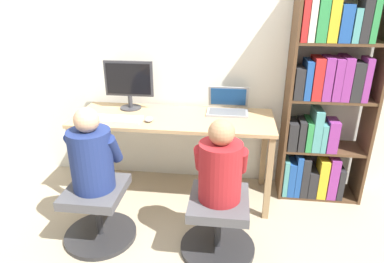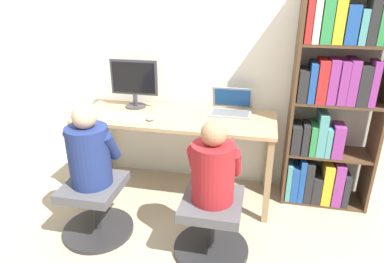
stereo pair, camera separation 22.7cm
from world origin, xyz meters
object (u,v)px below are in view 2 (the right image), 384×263
at_px(office_chair_right, 212,224).
at_px(desktop_monitor, 134,82).
at_px(bookshelf, 331,105).
at_px(office_chair_left, 96,206).
at_px(person_at_monitor, 89,151).
at_px(person_at_laptop, 213,167).
at_px(laptop, 231,108).
at_px(keyboard, 120,117).

bearing_deg(office_chair_right, desktop_monitor, 134.80).
bearing_deg(bookshelf, desktop_monitor, 179.18).
bearing_deg(office_chair_left, person_at_monitor, 90.00).
relative_size(office_chair_right, person_at_laptop, 0.95).
relative_size(office_chair_left, person_at_laptop, 0.95).
distance_m(office_chair_left, person_at_monitor, 0.48).
relative_size(office_chair_right, bookshelf, 0.29).
height_order(laptop, office_chair_right, laptop).
relative_size(keyboard, office_chair_right, 0.76).
height_order(laptop, keyboard, laptop).
height_order(keyboard, office_chair_right, keyboard).
distance_m(office_chair_left, bookshelf, 2.07).
bearing_deg(desktop_monitor, office_chair_left, -92.54).
bearing_deg(laptop, bookshelf, -2.40).
bearing_deg(keyboard, desktop_monitor, 85.98).
distance_m(keyboard, office_chair_left, 0.78).
distance_m(office_chair_right, person_at_monitor, 1.04).
relative_size(laptop, keyboard, 0.87).
relative_size(person_at_laptop, bookshelf, 0.31).
bearing_deg(laptop, person_at_laptop, -91.12).
height_order(desktop_monitor, office_chair_right, desktop_monitor).
relative_size(person_at_monitor, person_at_laptop, 1.05).
bearing_deg(person_at_laptop, laptop, 88.88).
distance_m(desktop_monitor, office_chair_left, 1.16).
distance_m(office_chair_right, bookshelf, 1.39).
bearing_deg(keyboard, office_chair_right, -32.16).
height_order(office_chair_right, bookshelf, bookshelf).
relative_size(desktop_monitor, person_at_monitor, 0.73).
height_order(desktop_monitor, bookshelf, bookshelf).
xyz_separation_m(laptop, person_at_laptop, (-0.02, -0.90, -0.12)).
bearing_deg(keyboard, bookshelf, 9.58).
distance_m(office_chair_left, person_at_laptop, 1.03).
xyz_separation_m(person_at_monitor, bookshelf, (1.76, 0.83, 0.21)).
bearing_deg(person_at_laptop, office_chair_right, -90.00).
distance_m(laptop, office_chair_left, 1.41).
bearing_deg(office_chair_right, keyboard, 147.84).
xyz_separation_m(laptop, person_at_monitor, (-0.94, -0.87, -0.11)).
bearing_deg(office_chair_right, bookshelf, 45.72).
height_order(office_chair_left, bookshelf, bookshelf).
bearing_deg(office_chair_left, desktop_monitor, 87.46).
bearing_deg(office_chair_left, laptop, 42.93).
bearing_deg(keyboard, person_at_laptop, -31.97).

